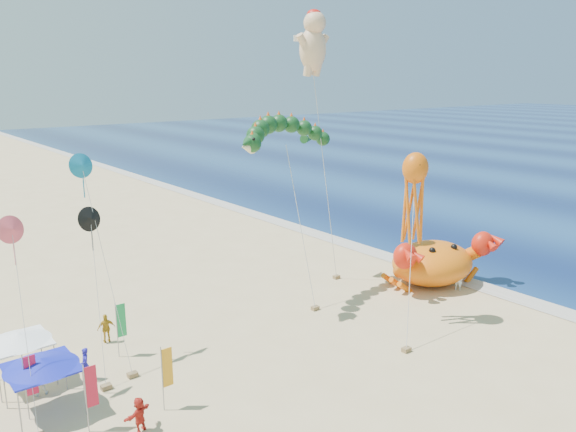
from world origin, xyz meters
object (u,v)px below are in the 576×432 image
(octopus_kite, at_px, (414,191))
(canopy_blue, at_px, (41,363))
(crab_inflatable, at_px, (434,261))
(canopy_white, at_px, (18,338))
(dragon_kite, at_px, (284,138))
(cherub_kite, at_px, (313,42))

(octopus_kite, bearing_deg, canopy_blue, 169.67)
(crab_inflatable, bearing_deg, octopus_kite, -154.88)
(crab_inflatable, distance_m, canopy_white, 28.13)
(canopy_white, bearing_deg, dragon_kite, 3.20)
(cherub_kite, height_order, octopus_kite, cherub_kite)
(crab_inflatable, bearing_deg, canopy_blue, 178.61)
(cherub_kite, xyz_separation_m, octopus_kite, (0.27, -9.05, -9.02))
(dragon_kite, bearing_deg, octopus_kite, -66.81)
(cherub_kite, relative_size, canopy_white, 6.31)
(dragon_kite, xyz_separation_m, canopy_white, (-17.60, -0.99, -8.72))
(cherub_kite, height_order, canopy_white, cherub_kite)
(dragon_kite, height_order, cherub_kite, cherub_kite)
(dragon_kite, bearing_deg, crab_inflatable, -26.26)
(canopy_blue, bearing_deg, dragon_kite, 14.07)
(canopy_blue, bearing_deg, cherub_kite, 14.20)
(cherub_kite, bearing_deg, crab_inflatable, -40.23)
(crab_inflatable, bearing_deg, dragon_kite, 153.74)
(octopus_kite, bearing_deg, cherub_kite, 91.69)
(dragon_kite, relative_size, canopy_blue, 3.75)
(crab_inflatable, bearing_deg, canopy_white, 171.70)
(octopus_kite, xyz_separation_m, canopy_white, (-21.11, 7.21, -5.93))
(canopy_blue, xyz_separation_m, canopy_white, (-0.15, 3.39, -0.00))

